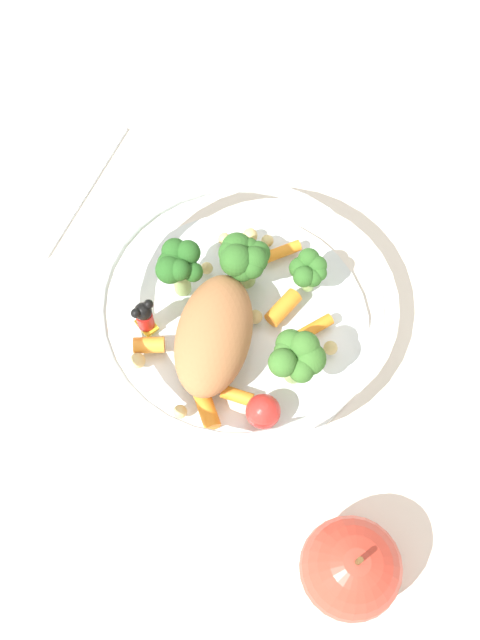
{
  "coord_description": "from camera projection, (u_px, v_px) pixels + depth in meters",
  "views": [
    {
      "loc": [
        0.07,
        -0.22,
        0.55
      ],
      "look_at": [
        0.0,
        -0.0,
        0.03
      ],
      "focal_mm": 43.58,
      "sensor_mm": 36.0,
      "label": 1
    }
  ],
  "objects": [
    {
      "name": "folded_napkin",
      "position": [
        32.0,
        168.0,
        0.65
      ],
      "size": [
        0.12,
        0.15,
        0.01
      ],
      "primitive_type": "cube",
      "rotation": [
        0.0,
        0.0,
        -0.11
      ],
      "color": "white",
      "rests_on": "ground_plane"
    },
    {
      "name": "food_container",
      "position": [
        237.0,
        319.0,
        0.56
      ],
      "size": [
        0.21,
        0.21,
        0.06
      ],
      "color": "white",
      "rests_on": "ground_plane"
    },
    {
      "name": "loose_apple",
      "position": [
        351.0,
        568.0,
        0.49
      ],
      "size": [
        0.07,
        0.07,
        0.08
      ],
      "color": "#BC3828",
      "rests_on": "ground_plane"
    },
    {
      "name": "ground_plane",
      "position": [
        239.0,
        328.0,
        0.59
      ],
      "size": [
        2.4,
        2.4,
        0.0
      ],
      "primitive_type": "plane",
      "color": "silver"
    }
  ]
}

